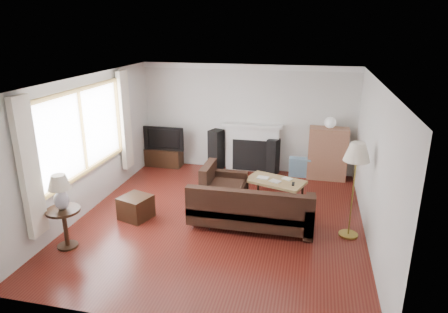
% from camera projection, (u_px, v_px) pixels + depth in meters
% --- Properties ---
extents(room, '(5.10, 5.60, 2.54)m').
position_uv_depth(room, '(220.00, 154.00, 6.83)').
color(room, '#581A13').
rests_on(room, ground).
extents(window, '(0.12, 2.74, 1.54)m').
position_uv_depth(window, '(83.00, 131.00, 7.06)').
color(window, olive).
rests_on(window, room).
extents(curtain_near, '(0.10, 0.35, 2.10)m').
position_uv_depth(curtain_near, '(29.00, 168.00, 5.69)').
color(curtain_near, white).
rests_on(curtain_near, room).
extents(curtain_far, '(0.10, 0.35, 2.10)m').
position_uv_depth(curtain_far, '(125.00, 121.00, 8.50)').
color(curtain_far, white).
rests_on(curtain_far, room).
extents(fireplace, '(1.40, 0.26, 1.15)m').
position_uv_depth(fireplace, '(252.00, 147.00, 9.45)').
color(fireplace, white).
rests_on(fireplace, room).
extents(tv_stand, '(0.89, 0.40, 0.44)m').
position_uv_depth(tv_stand, '(164.00, 157.00, 9.89)').
color(tv_stand, black).
rests_on(tv_stand, ground).
extents(television, '(1.00, 0.13, 0.58)m').
position_uv_depth(television, '(165.00, 137.00, 9.72)').
color(television, black).
rests_on(television, tv_stand).
extents(speaker_left, '(0.37, 0.40, 0.98)m').
position_uv_depth(speaker_left, '(216.00, 150.00, 9.54)').
color(speaker_left, black).
rests_on(speaker_left, ground).
extents(speaker_right, '(0.31, 0.34, 0.84)m').
position_uv_depth(speaker_right, '(273.00, 156.00, 9.31)').
color(speaker_right, black).
rests_on(speaker_right, ground).
extents(bookshelf, '(0.86, 0.41, 1.18)m').
position_uv_depth(bookshelf, '(327.00, 153.00, 8.97)').
color(bookshelf, '#986146').
rests_on(bookshelf, ground).
extents(globe_lamp, '(0.25, 0.25, 0.25)m').
position_uv_depth(globe_lamp, '(330.00, 123.00, 8.74)').
color(globe_lamp, white).
rests_on(globe_lamp, bookshelf).
extents(sectional_sofa, '(2.30, 1.68, 0.74)m').
position_uv_depth(sectional_sofa, '(252.00, 207.00, 6.85)').
color(sectional_sofa, black).
rests_on(sectional_sofa, ground).
extents(coffee_table, '(1.26, 0.94, 0.44)m').
position_uv_depth(coffee_table, '(275.00, 190.00, 7.93)').
color(coffee_table, '#A0814C').
rests_on(coffee_table, ground).
extents(footstool, '(0.62, 0.62, 0.42)m').
position_uv_depth(footstool, '(136.00, 207.00, 7.21)').
color(footstool, black).
rests_on(footstool, ground).
extents(floor_lamp, '(0.50, 0.50, 1.62)m').
position_uv_depth(floor_lamp, '(353.00, 191.00, 6.42)').
color(floor_lamp, '#A18B38').
rests_on(floor_lamp, ground).
extents(side_table, '(0.52, 0.52, 0.65)m').
position_uv_depth(side_table, '(65.00, 228.00, 6.24)').
color(side_table, black).
rests_on(side_table, ground).
extents(table_lamp, '(0.34, 0.34, 0.56)m').
position_uv_depth(table_lamp, '(60.00, 193.00, 6.04)').
color(table_lamp, silver).
rests_on(table_lamp, side_table).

